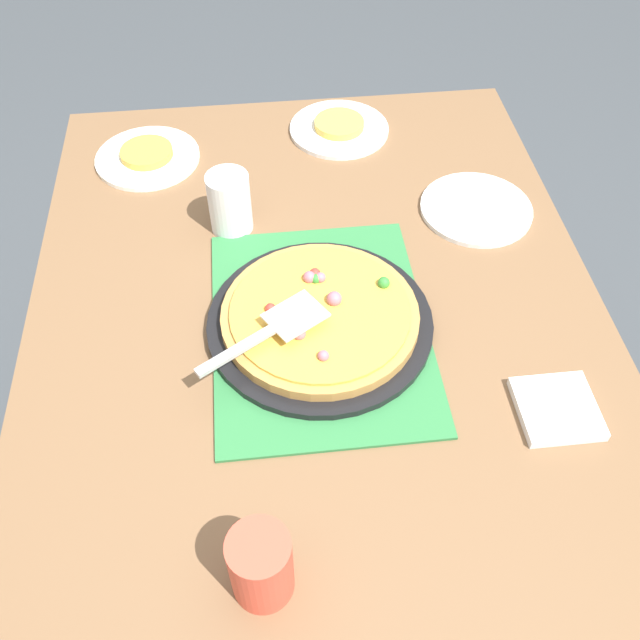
{
  "coord_description": "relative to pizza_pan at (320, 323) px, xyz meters",
  "views": [
    {
      "loc": [
        -0.76,
        0.08,
        1.66
      ],
      "look_at": [
        0.0,
        0.0,
        0.77
      ],
      "focal_mm": 39.22,
      "sensor_mm": 36.0,
      "label": 1
    }
  ],
  "objects": [
    {
      "name": "ground_plane",
      "position": [
        0.0,
        0.0,
        -0.76
      ],
      "size": [
        8.0,
        8.0,
        0.0
      ],
      "primitive_type": "plane",
      "color": "#3D4247"
    },
    {
      "name": "dining_table",
      "position": [
        0.0,
        0.0,
        -0.12
      ],
      "size": [
        1.4,
        1.0,
        0.75
      ],
      "color": "brown",
      "rests_on": "ground_plane"
    },
    {
      "name": "placemat",
      "position": [
        0.0,
        0.0,
        -0.01
      ],
      "size": [
        0.48,
        0.36,
        0.01
      ],
      "primitive_type": "cube",
      "color": "#2D753D",
      "rests_on": "dining_table"
    },
    {
      "name": "pizza_pan",
      "position": [
        0.0,
        0.0,
        0.0
      ],
      "size": [
        0.38,
        0.38,
        0.01
      ],
      "primitive_type": "cylinder",
      "color": "black",
      "rests_on": "placemat"
    },
    {
      "name": "pizza",
      "position": [
        0.0,
        -0.0,
        0.02
      ],
      "size": [
        0.33,
        0.33,
        0.05
      ],
      "color": "#B78442",
      "rests_on": "pizza_pan"
    },
    {
      "name": "plate_near_left",
      "position": [
        0.57,
        -0.11,
        -0.01
      ],
      "size": [
        0.22,
        0.22,
        0.01
      ],
      "primitive_type": "cylinder",
      "color": "white",
      "rests_on": "dining_table"
    },
    {
      "name": "plate_far_right",
      "position": [
        0.51,
        0.31,
        -0.01
      ],
      "size": [
        0.22,
        0.22,
        0.01
      ],
      "primitive_type": "cylinder",
      "color": "white",
      "rests_on": "dining_table"
    },
    {
      "name": "plate_side",
      "position": [
        0.27,
        -0.34,
        -0.01
      ],
      "size": [
        0.22,
        0.22,
        0.01
      ],
      "primitive_type": "cylinder",
      "color": "white",
      "rests_on": "dining_table"
    },
    {
      "name": "served_slice_left",
      "position": [
        0.57,
        -0.11,
        0.01
      ],
      "size": [
        0.11,
        0.11,
        0.02
      ],
      "primitive_type": "cylinder",
      "color": "#EAB747",
      "rests_on": "plate_near_left"
    },
    {
      "name": "served_slice_right",
      "position": [
        0.51,
        0.31,
        0.01
      ],
      "size": [
        0.11,
        0.11,
        0.02
      ],
      "primitive_type": "cylinder",
      "color": "gold",
      "rests_on": "plate_far_right"
    },
    {
      "name": "cup_near",
      "position": [
        -0.42,
        0.12,
        0.05
      ],
      "size": [
        0.08,
        0.08,
        0.12
      ],
      "primitive_type": "cylinder",
      "color": "#E04C38",
      "rests_on": "dining_table"
    },
    {
      "name": "cup_far",
      "position": [
        0.27,
        0.14,
        0.05
      ],
      "size": [
        0.08,
        0.08,
        0.12
      ],
      "primitive_type": "cylinder",
      "color": "white",
      "rests_on": "dining_table"
    },
    {
      "name": "pizza_server",
      "position": [
        -0.05,
        0.08,
        0.05
      ],
      "size": [
        0.16,
        0.22,
        0.01
      ],
      "color": "silver",
      "rests_on": "pizza"
    },
    {
      "name": "napkin_stack",
      "position": [
        -0.21,
        -0.34,
        -0.01
      ],
      "size": [
        0.12,
        0.12,
        0.02
      ],
      "primitive_type": "cube",
      "color": "white",
      "rests_on": "dining_table"
    }
  ]
}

